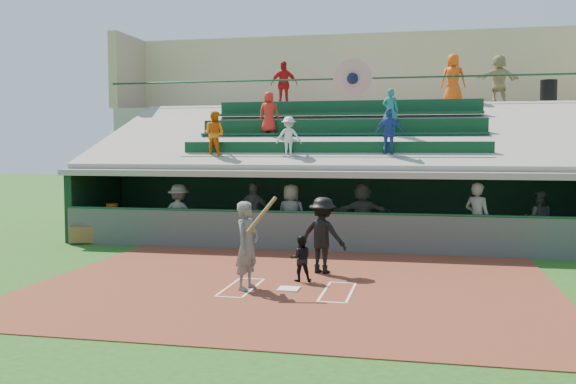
% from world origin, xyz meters
% --- Properties ---
extents(ground, '(100.00, 100.00, 0.00)m').
position_xyz_m(ground, '(0.00, 0.00, 0.00)').
color(ground, '#1D4E16').
rests_on(ground, ground).
extents(dirt_slab, '(11.00, 9.00, 0.02)m').
position_xyz_m(dirt_slab, '(0.00, 0.50, 0.01)').
color(dirt_slab, '#602B1B').
rests_on(dirt_slab, ground).
extents(home_plate, '(0.43, 0.43, 0.03)m').
position_xyz_m(home_plate, '(0.00, 0.00, 0.04)').
color(home_plate, white).
rests_on(home_plate, dirt_slab).
extents(batters_box_chalk, '(2.65, 1.85, 0.01)m').
position_xyz_m(batters_box_chalk, '(0.00, 0.00, 0.02)').
color(batters_box_chalk, white).
rests_on(batters_box_chalk, dirt_slab).
extents(dugout_floor, '(16.00, 3.50, 0.04)m').
position_xyz_m(dugout_floor, '(0.00, 6.75, 0.02)').
color(dugout_floor, gray).
rests_on(dugout_floor, ground).
extents(concourse_slab, '(20.00, 3.00, 4.60)m').
position_xyz_m(concourse_slab, '(0.00, 13.50, 2.30)').
color(concourse_slab, gray).
rests_on(concourse_slab, ground).
extents(grandstand, '(20.40, 10.40, 7.80)m').
position_xyz_m(grandstand, '(-0.01, 10.51, 2.26)').
color(grandstand, '#4D524D').
rests_on(grandstand, ground).
extents(batter_at_plate, '(0.92, 0.80, 1.95)m').
position_xyz_m(batter_at_plate, '(-0.85, -0.13, 0.94)').
color(batter_at_plate, '#52544F').
rests_on(batter_at_plate, dirt_slab).
extents(catcher, '(0.58, 0.50, 1.01)m').
position_xyz_m(catcher, '(0.08, 0.88, 0.53)').
color(catcher, black).
rests_on(catcher, dirt_slab).
extents(home_umpire, '(1.30, 0.98, 1.78)m').
position_xyz_m(home_umpire, '(0.41, 1.93, 0.91)').
color(home_umpire, black).
rests_on(home_umpire, dirt_slab).
extents(dugout_bench, '(15.69, 6.42, 0.50)m').
position_xyz_m(dugout_bench, '(-0.15, 7.92, 0.29)').
color(dugout_bench, brown).
rests_on(dugout_bench, dugout_floor).
extents(white_table, '(0.84, 0.63, 0.73)m').
position_xyz_m(white_table, '(-7.09, 6.18, 0.41)').
color(white_table, white).
rests_on(white_table, dugout_floor).
extents(water_cooler, '(0.37, 0.37, 0.37)m').
position_xyz_m(water_cooler, '(-7.16, 6.23, 0.96)').
color(water_cooler, '#ED5D0D').
rests_on(water_cooler, white_table).
extents(dugout_player_a, '(1.18, 0.69, 1.81)m').
position_xyz_m(dugout_player_a, '(-4.53, 5.38, 0.94)').
color(dugout_player_a, '#50534E').
rests_on(dugout_player_a, dugout_floor).
extents(dugout_player_b, '(1.09, 0.51, 1.82)m').
position_xyz_m(dugout_player_b, '(-2.47, 6.47, 0.95)').
color(dugout_player_b, '#5E615C').
rests_on(dugout_player_b, dugout_floor).
extents(dugout_player_c, '(0.98, 0.72, 1.84)m').
position_xyz_m(dugout_player_c, '(-1.12, 5.68, 0.96)').
color(dugout_player_c, '#5F625D').
rests_on(dugout_player_c, dugout_floor).
extents(dugout_player_d, '(1.79, 0.78, 1.86)m').
position_xyz_m(dugout_player_d, '(0.92, 6.47, 0.97)').
color(dugout_player_d, '#545652').
rests_on(dugout_player_d, dugout_floor).
extents(dugout_player_e, '(0.86, 0.79, 1.98)m').
position_xyz_m(dugout_player_e, '(4.16, 5.27, 1.03)').
color(dugout_player_e, '#5D605A').
rests_on(dugout_player_e, dugout_floor).
extents(dugout_player_f, '(0.86, 0.70, 1.67)m').
position_xyz_m(dugout_player_f, '(5.99, 6.76, 0.88)').
color(dugout_player_f, '#50534F').
rests_on(dugout_player_f, dugout_floor).
extents(trash_bin, '(0.61, 0.61, 0.92)m').
position_xyz_m(trash_bin, '(7.32, 13.19, 5.06)').
color(trash_bin, black).
rests_on(trash_bin, concourse_slab).
extents(concourse_staff_a, '(1.16, 0.59, 1.89)m').
position_xyz_m(concourse_staff_a, '(-2.94, 13.09, 5.55)').
color(concourse_staff_a, '#AE1413').
rests_on(concourse_staff_a, concourse_slab).
extents(concourse_staff_b, '(0.95, 0.66, 1.85)m').
position_xyz_m(concourse_staff_b, '(3.75, 12.17, 5.53)').
color(concourse_staff_b, '#E54B0D').
rests_on(concourse_staff_b, concourse_slab).
extents(concourse_staff_c, '(1.81, 1.05, 1.86)m').
position_xyz_m(concourse_staff_c, '(5.45, 12.79, 5.53)').
color(concourse_staff_c, tan).
rests_on(concourse_staff_c, concourse_slab).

